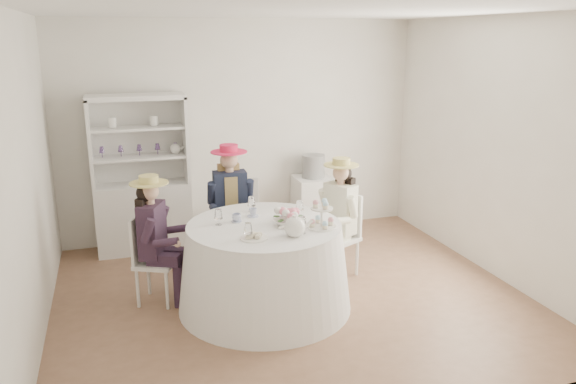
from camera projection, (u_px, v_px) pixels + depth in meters
name	position (u px, v px, depth m)	size (l,w,h in m)	color
ground	(291.00, 296.00, 5.56)	(4.50, 4.50, 0.00)	brown
ceiling	(292.00, 11.00, 4.83)	(4.50, 4.50, 0.00)	white
wall_back	(242.00, 130.00, 7.03)	(4.50, 4.50, 0.00)	silver
wall_front	(394.00, 233.00, 3.36)	(4.50, 4.50, 0.00)	silver
wall_left	(27.00, 182.00, 4.54)	(4.50, 4.50, 0.00)	silver
wall_right	(496.00, 149.00, 5.85)	(4.50, 4.50, 0.00)	silver
tea_table	(265.00, 266.00, 5.26)	(1.63, 1.63, 0.82)	white
hutch	(143.00, 197.00, 6.63)	(1.23, 0.74, 1.86)	silver
side_table	(313.00, 205.00, 7.32)	(0.47, 0.47, 0.74)	silver
hatbox	(313.00, 166.00, 7.18)	(0.29, 0.29, 0.29)	black
guest_left	(155.00, 232.00, 5.27)	(0.53, 0.48, 1.26)	silver
guest_mid	(230.00, 199.00, 6.09)	(0.50, 0.52, 1.38)	silver
guest_right	(339.00, 211.00, 5.87)	(0.54, 0.49, 1.29)	silver
spare_chair	(244.00, 210.00, 6.66)	(0.48, 0.48, 0.92)	silver
teacup_a	(237.00, 218.00, 5.22)	(0.09, 0.09, 0.07)	white
teacup_b	(253.00, 213.00, 5.37)	(0.08, 0.08, 0.07)	white
teacup_c	(285.00, 214.00, 5.35)	(0.08, 0.08, 0.06)	white
flower_bowl	(285.00, 223.00, 5.11)	(0.20, 0.20, 0.05)	white
flower_arrangement	(288.00, 213.00, 5.17)	(0.20, 0.20, 0.07)	pink
table_teapot	(295.00, 227.00, 4.83)	(0.26, 0.19, 0.20)	white
sandwich_plate	(254.00, 237.00, 4.79)	(0.24, 0.24, 0.05)	white
cupcake_stand	(322.00, 218.00, 5.05)	(0.27, 0.27, 0.25)	white
stemware_set	(264.00, 217.00, 5.13)	(0.87, 0.84, 0.15)	white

